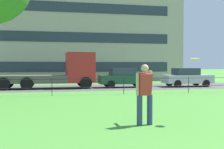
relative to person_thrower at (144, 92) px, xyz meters
The scene contains 8 objects.
street_strip 14.36m from the person_thrower, 83.95° to the left, with size 80.00×6.59×0.01m, color #565454.
park_fence 8.67m from the person_thrower, 79.98° to the left, with size 34.00×0.04×1.00m.
person_thrower is the anchor object (origin of this frame).
frisbee 1.84m from the person_thrower, ahead, with size 0.38×0.38×0.05m.
flatbed_truck_far_right 14.05m from the person_thrower, 98.83° to the left, with size 7.37×2.63×2.75m.
car_dark_green_right 14.09m from the person_thrower, 78.50° to the left, with size 4.03×1.86×1.54m.
car_silver_left 15.77m from the person_thrower, 58.88° to the left, with size 4.00×1.82×1.54m.
apartment_building_background 31.91m from the person_thrower, 91.07° to the left, with size 26.16×15.83×19.98m.
Camera 1 is at (-3.96, -1.61, 1.68)m, focal length 43.64 mm.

